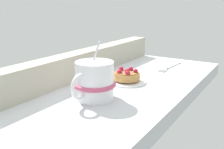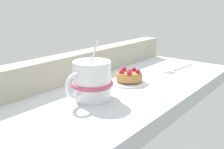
# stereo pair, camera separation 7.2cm
# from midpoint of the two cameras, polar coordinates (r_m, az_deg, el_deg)

# --- Properties ---
(ground_plane) EXTENTS (0.85, 0.38, 0.04)m
(ground_plane) POSITION_cam_midpoint_polar(r_m,az_deg,el_deg) (0.78, 5.50, -3.69)
(ground_plane) COLOR silver
(window_rail_back) EXTENTS (0.84, 0.06, 0.08)m
(window_rail_back) POSITION_cam_midpoint_polar(r_m,az_deg,el_deg) (0.86, -3.31, 2.44)
(window_rail_back) COLOR #B2AD99
(window_rail_back) RESTS_ON ground_plane
(dessert_plate) EXTENTS (0.12, 0.12, 0.01)m
(dessert_plate) POSITION_cam_midpoint_polar(r_m,az_deg,el_deg) (0.79, 6.44, -1.55)
(dessert_plate) COLOR white
(dessert_plate) RESTS_ON ground_plane
(raspberry_tart) EXTENTS (0.08, 0.08, 0.03)m
(raspberry_tart) POSITION_cam_midpoint_polar(r_m,az_deg,el_deg) (0.79, 6.46, -0.30)
(raspberry_tart) COLOR #B77F42
(raspberry_tart) RESTS_ON dessert_plate
(coffee_mug) EXTENTS (0.14, 0.11, 0.14)m
(coffee_mug) POSITION_cam_midpoint_polar(r_m,az_deg,el_deg) (0.65, -1.63, -1.31)
(coffee_mug) COLOR white
(coffee_mug) RESTS_ON ground_plane
(dessert_fork) EXTENTS (0.18, 0.03, 0.01)m
(dessert_fork) POSITION_cam_midpoint_polar(r_m,az_deg,el_deg) (0.99, 16.50, 1.30)
(dessert_fork) COLOR #B7B7BC
(dessert_fork) RESTS_ON ground_plane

